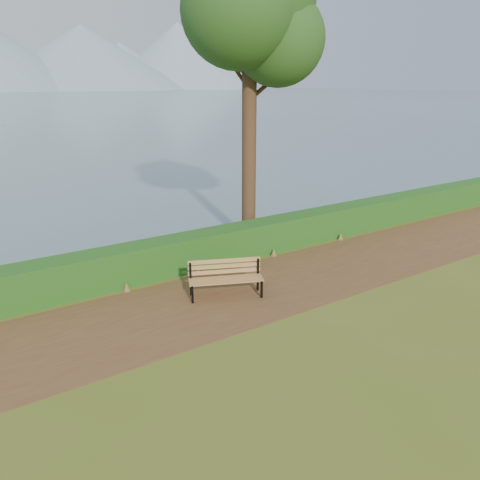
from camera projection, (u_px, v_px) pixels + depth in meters
ground at (272, 290)px, 12.24m from camera, size 140.00×140.00×0.00m
path at (265, 286)px, 12.48m from camera, size 40.00×3.40×0.01m
hedge at (221, 245)px, 14.14m from camera, size 32.00×0.85×1.00m
bench at (225, 276)px, 11.80m from camera, size 1.92×1.22×0.93m
tree at (250, 6)px, 13.60m from camera, size 4.68×4.29×9.79m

